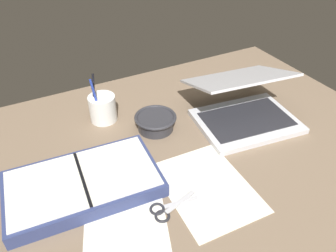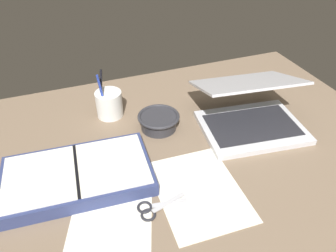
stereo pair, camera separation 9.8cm
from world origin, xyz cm
name	(u,v)px [view 2 (the right image)]	position (x,y,z in cm)	size (l,w,h in cm)	color
desk_top	(181,152)	(0.00, 0.00, 1.00)	(140.00, 100.00, 2.00)	#75604C
laptop	(250,112)	(25.84, 3.86, 7.28)	(35.98, 35.44, 17.52)	silver
bowl	(159,121)	(-2.79, 12.60, 4.86)	(13.77, 13.77, 5.12)	#2D2D33
pen_cup	(109,104)	(-16.27, 25.59, 6.64)	(9.03, 9.03, 16.51)	white
planner	(78,175)	(-31.22, -2.51, 4.11)	(40.86, 25.31, 4.41)	navy
scissors	(152,209)	(-15.51, -18.87, 2.34)	(13.03, 6.47, 0.80)	#B7B7BC
paper_sheet_front	(199,190)	(-1.91, -17.15, 2.08)	(21.57, 28.84, 0.16)	silver
paper_sheet_beside_planner	(111,224)	(-26.12, -19.33, 2.08)	(19.61, 23.60, 0.16)	silver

